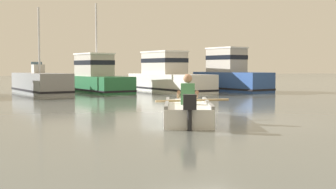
{
  "coord_description": "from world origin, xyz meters",
  "views": [
    {
      "loc": [
        -5.44,
        -10.35,
        1.37
      ],
      "look_at": [
        -0.33,
        1.54,
        0.55
      ],
      "focal_mm": 47.13,
      "sensor_mm": 36.0,
      "label": 1
    }
  ],
  "objects": [
    {
      "name": "moored_boat_white",
      "position": [
        4.28,
        12.33,
        0.83
      ],
      "size": [
        2.78,
        6.76,
        2.25
      ],
      "color": "white",
      "rests_on": "ground"
    },
    {
      "name": "wooden_dock",
      "position": [
        6.19,
        16.08,
        0.57
      ],
      "size": [
        11.31,
        1.64,
        1.16
      ],
      "color": "brown",
      "rests_on": "ground"
    },
    {
      "name": "ground_plane",
      "position": [
        0.0,
        0.0,
        0.0
      ],
      "size": [
        120.0,
        120.0,
        0.0
      ],
      "primitive_type": "plane",
      "color": "slate"
    },
    {
      "name": "rowboat_with_person",
      "position": [
        -0.63,
        -0.4,
        0.25
      ],
      "size": [
        2.41,
        3.56,
        1.19
      ],
      "color": "white",
      "rests_on": "ground"
    },
    {
      "name": "moored_boat_green",
      "position": [
        0.4,
        13.01,
        0.78
      ],
      "size": [
        2.8,
        5.42,
        4.75
      ],
      "color": "#287042",
      "rests_on": "ground"
    },
    {
      "name": "moored_boat_grey",
      "position": [
        -2.54,
        12.9,
        0.51
      ],
      "size": [
        2.52,
        5.58,
        4.39
      ],
      "color": "gray",
      "rests_on": "ground"
    },
    {
      "name": "moored_boat_blue",
      "position": [
        7.39,
        10.78,
        0.9
      ],
      "size": [
        2.52,
        5.21,
        2.45
      ],
      "color": "#2D519E",
      "rests_on": "ground"
    }
  ]
}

